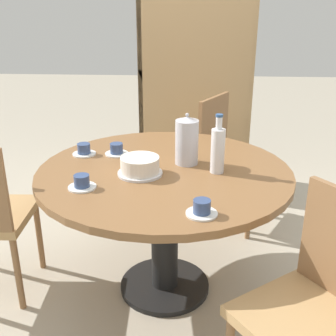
% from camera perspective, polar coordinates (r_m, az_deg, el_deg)
% --- Properties ---
extents(ground_plane, '(14.00, 14.00, 0.00)m').
position_cam_1_polar(ground_plane, '(2.46, -0.44, -15.81)').
color(ground_plane, '#B2A893').
extents(dining_table, '(1.27, 1.27, 0.72)m').
position_cam_1_polar(dining_table, '(2.15, -0.48, -3.59)').
color(dining_table, black).
rests_on(dining_table, ground_plane).
extents(chair_b, '(0.59, 0.59, 0.89)m').
position_cam_1_polar(chair_b, '(1.66, 19.59, -17.31)').
color(chair_b, olive).
rests_on(chair_b, ground_plane).
extents(chair_c, '(0.57, 0.57, 0.89)m').
position_cam_1_polar(chair_c, '(2.96, 8.38, 1.59)').
color(chair_c, olive).
rests_on(chair_c, ground_plane).
extents(bookshelf, '(0.91, 0.28, 1.97)m').
position_cam_1_polar(bookshelf, '(3.49, 3.84, 12.85)').
color(bookshelf, tan).
rests_on(bookshelf, ground_plane).
extents(coffee_pot, '(0.12, 0.12, 0.27)m').
position_cam_1_polar(coffee_pot, '(2.13, 2.56, 3.72)').
color(coffee_pot, silver).
rests_on(coffee_pot, dining_table).
extents(water_bottle, '(0.07, 0.07, 0.29)m').
position_cam_1_polar(water_bottle, '(2.03, 6.76, 2.55)').
color(water_bottle, silver).
rests_on(water_bottle, dining_table).
extents(cake_main, '(0.22, 0.22, 0.09)m').
position_cam_1_polar(cake_main, '(2.02, -3.82, 0.26)').
color(cake_main, silver).
rests_on(cake_main, dining_table).
extents(cup_a, '(0.13, 0.13, 0.06)m').
position_cam_1_polar(cup_a, '(2.30, -6.98, 2.43)').
color(cup_a, silver).
rests_on(cup_a, dining_table).
extents(cup_b, '(0.13, 0.13, 0.06)m').
position_cam_1_polar(cup_b, '(1.66, 4.60, -5.53)').
color(cup_b, silver).
rests_on(cup_b, dining_table).
extents(cup_c, '(0.13, 0.13, 0.06)m').
position_cam_1_polar(cup_c, '(2.33, -11.31, 2.38)').
color(cup_c, silver).
rests_on(cup_c, dining_table).
extents(cup_d, '(0.13, 0.13, 0.06)m').
position_cam_1_polar(cup_d, '(1.92, -11.59, -1.99)').
color(cup_d, silver).
rests_on(cup_d, dining_table).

